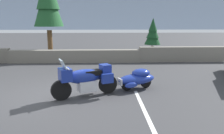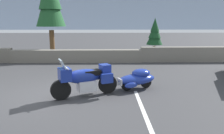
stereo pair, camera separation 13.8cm
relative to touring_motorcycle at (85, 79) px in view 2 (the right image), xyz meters
name	(u,v)px [view 2 (the right image)]	position (x,y,z in m)	size (l,w,h in m)	color
ground_plane	(53,94)	(-1.14, 0.23, -0.62)	(80.00, 80.00, 0.00)	#38383A
stone_guard_wall	(76,55)	(-1.15, 6.40, -0.19)	(24.00, 0.58, 0.93)	slate
distant_ridgeline	(103,8)	(-1.14, 96.40, 7.38)	(240.00, 80.00, 16.00)	#8C9EB7
touring_motorcycle	(85,79)	(0.00, 0.00, 0.00)	(2.18, 1.27, 1.33)	black
car_shaped_trailer	(137,78)	(1.86, 0.79, -0.21)	(2.17, 1.23, 0.76)	black
pine_tree_secondary	(155,33)	(4.06, 8.29, 1.08)	(1.12, 1.12, 2.72)	brown
parking_stripe_marker	(143,110)	(1.78, -1.27, -0.62)	(0.12, 3.60, 0.01)	silver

